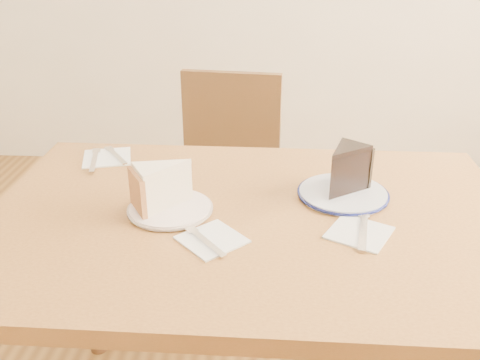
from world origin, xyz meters
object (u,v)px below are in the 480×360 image
plate_cream (170,209)px  carrot_cake (166,187)px  table (250,251)px  chair_far (225,186)px  plate_navy (343,194)px  chocolate_cake (343,173)px

plate_cream → carrot_cake: (-0.01, 0.01, 0.05)m
table → carrot_cake: (-0.19, 0.01, 0.15)m
chair_far → plate_navy: size_ratio=4.16×
table → chocolate_cake: chocolate_cake is taller
plate_cream → carrot_cake: carrot_cake is taller
chair_far → carrot_cake: bearing=90.2°
table → chair_far: size_ratio=1.38×
plate_cream → carrot_cake: 0.05m
table → chair_far: chair_far is taller
table → plate_navy: bearing=25.9°
chair_far → table: bearing=106.3°
plate_navy → chocolate_cake: (-0.00, -0.00, 0.06)m
table → plate_cream: bearing=179.6°
plate_cream → plate_navy: bearing=14.6°
plate_cream → chocolate_cake: chocolate_cake is taller
chair_far → plate_cream: (-0.06, -0.68, 0.27)m
chair_far → plate_cream: size_ratio=4.67×
table → chocolate_cake: size_ratio=10.41×
chair_far → plate_navy: 0.72m
carrot_cake → plate_navy: bearing=71.8°
plate_navy → carrot_cake: carrot_cake is taller
table → chocolate_cake: (0.21, 0.10, 0.16)m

